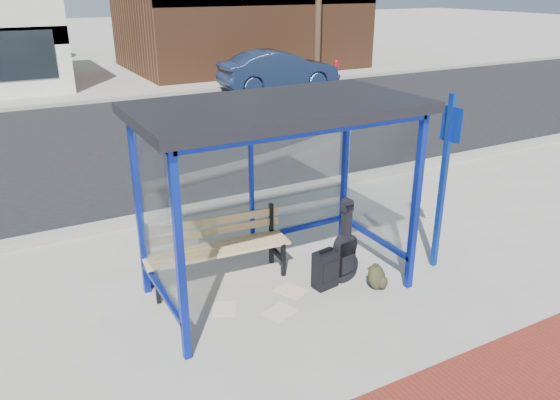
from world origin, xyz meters
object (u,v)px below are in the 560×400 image
backpack (377,278)px  parked_car (279,70)px  fire_hydrant (336,67)px  suitcase (325,270)px  bench (216,245)px  guitar_bag (345,253)px

backpack → parked_car: 13.93m
backpack → fire_hydrant: size_ratio=0.47×
fire_hydrant → suitcase: bearing=-124.5°
parked_car → fire_hydrant: bearing=-63.2°
backpack → fire_hydrant: 16.96m
bench → parked_car: size_ratio=0.45×
bench → fire_hydrant: bench is taller
bench → backpack: (1.71, -1.21, -0.35)m
bench → suitcase: bearing=-32.0°
suitcase → parked_car: 13.85m
guitar_bag → suitcase: bearing=174.3°
suitcase → fire_hydrant: fire_hydrant is taller
suitcase → fire_hydrant: 16.98m
bench → guitar_bag: guitar_bag is taller
bench → suitcase: bench is taller
backpack → parked_car: parked_car is taller
bench → backpack: bench is taller
guitar_bag → fire_hydrant: guitar_bag is taller
parked_car → fire_hydrant: parked_car is taller
backpack → guitar_bag: bearing=104.8°
fire_hydrant → parked_car: bearing=-156.3°
guitar_bag → backpack: size_ratio=3.36×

